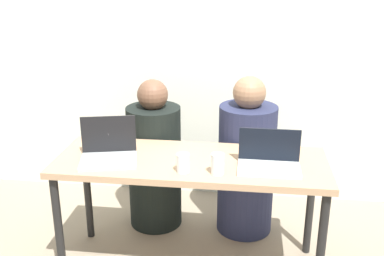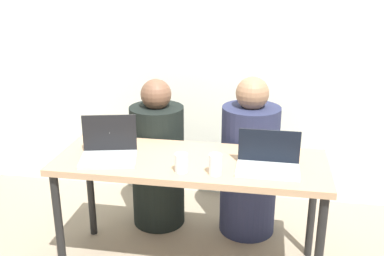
{
  "view_description": "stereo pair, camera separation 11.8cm",
  "coord_description": "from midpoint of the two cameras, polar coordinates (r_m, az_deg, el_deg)",
  "views": [
    {
      "loc": [
        0.32,
        -2.47,
        1.83
      ],
      "look_at": [
        0.0,
        0.06,
        0.93
      ],
      "focal_mm": 42.0,
      "sensor_mm": 36.0,
      "label": 1
    },
    {
      "loc": [
        0.44,
        -2.45,
        1.83
      ],
      "look_at": [
        0.0,
        0.06,
        0.93
      ],
      "focal_mm": 42.0,
      "sensor_mm": 36.0,
      "label": 2
    }
  ],
  "objects": [
    {
      "name": "water_glass_center",
      "position": [
        2.53,
        -0.05,
        -4.62
      ],
      "size": [
        0.07,
        0.07,
        0.11
      ],
      "color": "white",
      "rests_on": "desk"
    },
    {
      "name": "person_on_right",
      "position": [
        3.24,
        8.3,
        -4.77
      ],
      "size": [
        0.44,
        0.44,
        1.16
      ],
      "rotation": [
        0.0,
        0.0,
        3.04
      ],
      "color": "#262B4A",
      "rests_on": "ground"
    },
    {
      "name": "laptop_front_left",
      "position": [
        2.75,
        -9.31,
        -2.75
      ],
      "size": [
        0.38,
        0.33,
        0.25
      ],
      "rotation": [
        0.0,
        0.0,
        0.24
      ],
      "color": "#B1B9B8",
      "rests_on": "desk"
    },
    {
      "name": "desk",
      "position": [
        2.74,
        1.02,
        -5.52
      ],
      "size": [
        1.64,
        0.6,
        0.75
      ],
      "color": "tan",
      "rests_on": "ground"
    },
    {
      "name": "back_wall",
      "position": [
        3.62,
        3.85,
        10.66
      ],
      "size": [
        4.5,
        0.1,
        2.57
      ],
      "primitive_type": "cube",
      "color": "white",
      "rests_on": "ground"
    },
    {
      "name": "person_on_left",
      "position": [
        3.33,
        -3.35,
        -4.28
      ],
      "size": [
        0.42,
        0.42,
        1.12
      ],
      "rotation": [
        0.0,
        0.0,
        3.23
      ],
      "color": "black",
      "rests_on": "ground"
    },
    {
      "name": "laptop_front_right",
      "position": [
        2.61,
        10.92,
        -4.23
      ],
      "size": [
        0.36,
        0.25,
        0.21
      ],
      "rotation": [
        0.0,
        0.0,
        -0.01
      ],
      "color": "silver",
      "rests_on": "desk"
    },
    {
      "name": "water_glass_right",
      "position": [
        2.5,
        4.34,
        -4.82
      ],
      "size": [
        0.07,
        0.07,
        0.12
      ],
      "color": "white",
      "rests_on": "desk"
    }
  ]
}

